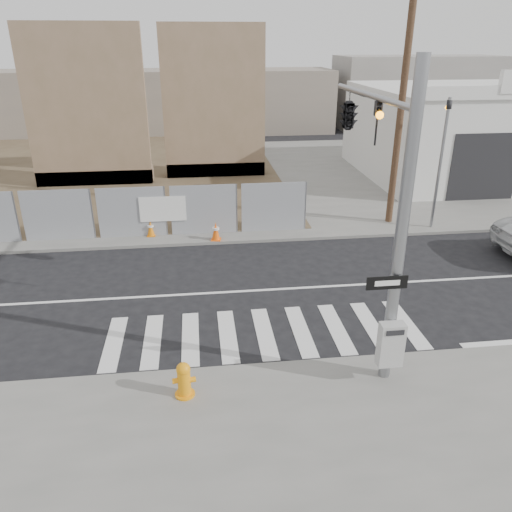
{
  "coord_description": "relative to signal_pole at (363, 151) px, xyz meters",
  "views": [
    {
      "loc": [
        -1.63,
        -13.95,
        7.34
      ],
      "look_at": [
        0.02,
        -0.46,
        1.4
      ],
      "focal_mm": 35.0,
      "sensor_mm": 36.0,
      "label": 1
    }
  ],
  "objects": [
    {
      "name": "utility_pole_right",
      "position": [
        4.01,
        7.55,
        0.42
      ],
      "size": [
        1.6,
        0.28,
        10.0
      ],
      "color": "brown",
      "rests_on": "sidewalk_far"
    },
    {
      "name": "traffic_cone_d",
      "position": [
        -3.48,
        6.27,
        -4.31
      ],
      "size": [
        0.43,
        0.43,
        0.72
      ],
      "rotation": [
        0.0,
        0.0,
        -0.17
      ],
      "color": "#FF5D0D",
      "rests_on": "sidewalk_far"
    },
    {
      "name": "sidewalk_far",
      "position": [
        -2.49,
        16.05,
        -4.72
      ],
      "size": [
        50.0,
        20.0,
        0.12
      ],
      "primitive_type": "cube",
      "color": "slate",
      "rests_on": "ground"
    },
    {
      "name": "concrete_wall_right",
      "position": [
        -2.99,
        16.13,
        -1.4
      ],
      "size": [
        5.5,
        1.3,
        8.0
      ],
      "color": "#776047",
      "rests_on": "sidewalk_far"
    },
    {
      "name": "auto_shop",
      "position": [
        11.5,
        15.01,
        -2.25
      ],
      "size": [
        12.0,
        10.2,
        5.95
      ],
      "color": "silver",
      "rests_on": "sidewalk_far"
    },
    {
      "name": "traffic_cone_c",
      "position": [
        -6.03,
        7.01,
        -4.35
      ],
      "size": [
        0.34,
        0.34,
        0.64
      ],
      "rotation": [
        0.0,
        0.0,
        0.04
      ],
      "color": "orange",
      "rests_on": "sidewalk_far"
    },
    {
      "name": "concrete_wall_left",
      "position": [
        -9.49,
        15.13,
        -1.4
      ],
      "size": [
        6.0,
        1.3,
        8.0
      ],
      "color": "#776047",
      "rests_on": "sidewalk_far"
    },
    {
      "name": "signal_pole",
      "position": [
        0.0,
        0.0,
        0.0
      ],
      "size": [
        0.96,
        5.87,
        7.0
      ],
      "color": "gray",
      "rests_on": "sidewalk_near"
    },
    {
      "name": "ground",
      "position": [
        -2.49,
        2.05,
        -4.78
      ],
      "size": [
        100.0,
        100.0,
        0.0
      ],
      "primitive_type": "plane",
      "color": "black",
      "rests_on": "ground"
    },
    {
      "name": "fire_hydrant",
      "position": [
        -4.61,
        -2.92,
        -4.25
      ],
      "size": [
        0.52,
        0.5,
        0.83
      ],
      "rotation": [
        0.0,
        0.0,
        0.14
      ],
      "color": "orange",
      "rests_on": "sidewalk_near"
    },
    {
      "name": "far_signal_pole",
      "position": [
        5.51,
        6.65,
        -1.3
      ],
      "size": [
        0.16,
        0.2,
        5.6
      ],
      "color": "gray",
      "rests_on": "sidewalk_far"
    }
  ]
}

